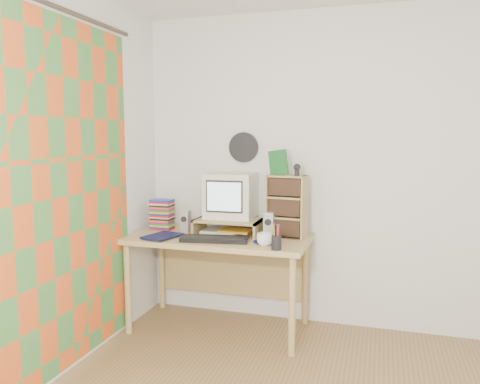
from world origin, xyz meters
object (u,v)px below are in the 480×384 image
Objects in this scene: crt_monitor at (230,196)px; mug at (265,239)px; desk at (221,251)px; keyboard at (215,239)px; diary at (152,233)px; cd_rack at (287,206)px; dvd_stack at (162,214)px.

crt_monitor is 3.28× the size of mug.
keyboard is at bearing -82.02° from desk.
keyboard is (-0.01, -0.33, -0.28)m from crt_monitor.
diary is at bearing -151.55° from crt_monitor.
cd_rack is (0.51, 0.05, 0.37)m from desk.
dvd_stack is at bearing -172.46° from cd_rack.
keyboard is 1.04× the size of cd_rack.
desk is at bearing -119.38° from crt_monitor.
diary is at bearing 176.74° from mug.
cd_rack is 1.90× the size of diary.
dvd_stack is (-0.54, 0.05, 0.26)m from desk.
cd_rack reaches higher than mug.
dvd_stack is (-0.58, -0.04, -0.17)m from crt_monitor.
crt_monitor reaches higher than desk.
diary reaches higher than desk.
desk is 2.80× the size of keyboard.
diary is (-1.00, -0.27, -0.21)m from cd_rack.
desk is 12.19× the size of mug.
diary is at bearing -157.44° from cd_rack.
dvd_stack is 0.52× the size of cd_rack.
crt_monitor is at bearing 3.60° from dvd_stack.
crt_monitor is 0.75× the size of keyboard.
desk is 2.92× the size of cd_rack.
dvd_stack reaches higher than mug.
crt_monitor is at bearing 44.60° from diary.
keyboard is 4.35× the size of mug.
keyboard is (0.03, -0.25, 0.15)m from desk.
desk is 0.29m from keyboard.
cd_rack is (0.47, -0.04, -0.06)m from crt_monitor.
dvd_stack is 0.29m from diary.
desk is 0.54m from mug.
desk is 5.59× the size of dvd_stack.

